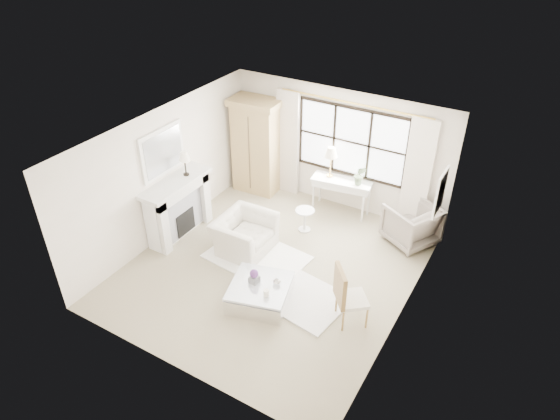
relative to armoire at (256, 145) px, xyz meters
The scene contains 32 objects.
floor 3.22m from the armoire, 51.75° to the right, with size 5.50×5.50×0.00m, color tan.
ceiling 3.39m from the armoire, 51.75° to the right, with size 5.50×5.50×0.00m, color white.
wall_back 1.92m from the armoire, 11.66° to the left, with size 5.00×5.00×0.00m, color silver.
wall_front 5.45m from the armoire, 69.97° to the right, with size 5.00×5.00×0.00m, color white.
wall_left 2.46m from the armoire, 105.04° to the right, with size 5.50×5.50×0.00m, color white.
wall_right 4.97m from the armoire, 28.45° to the right, with size 5.50×5.50×0.00m, color beige.
window_pane 2.24m from the armoire, ahead, with size 2.40×0.02×1.50m, color white.
window_frame 2.24m from the armoire, ahead, with size 2.50×0.04×1.50m, color black, non-canonical shape.
curtain_rod 2.56m from the armoire, ahead, with size 0.04×0.04×3.30m, color gold.
curtain_left 0.73m from the armoire, 23.20° to the left, with size 0.55×0.10×2.47m, color beige.
curtain_right 3.68m from the armoire, ahead, with size 0.55×0.10×2.47m, color white.
fireplace 2.45m from the armoire, 99.81° to the right, with size 0.58×1.66×1.26m.
mirror_frame 2.54m from the armoire, 104.36° to the right, with size 0.05×1.15×0.95m, color white.
mirror_glass 2.53m from the armoire, 103.67° to the right, with size 0.02×1.00×0.80m, color #B9BDC5.
art_frame 4.40m from the armoire, ahead, with size 0.04×0.62×0.82m, color white.
art_canvas 4.38m from the armoire, ahead, with size 0.01×0.52×0.72m, color beige.
mantel_lamp 2.15m from the armoire, 99.33° to the right, with size 0.22×0.22×0.51m.
armoire is the anchor object (origin of this frame).
console_table 2.26m from the armoire, ahead, with size 1.35×0.62×0.80m.
console_lamp 1.84m from the armoire, ahead, with size 0.28×0.28×0.69m.
orchid_plant 2.53m from the armoire, ahead, with size 0.25×0.20×0.45m, color #556B47.
side_table 2.19m from the armoire, 28.15° to the right, with size 0.40×0.40×0.51m.
rug_left 2.90m from the armoire, 57.56° to the right, with size 1.84×1.30×0.03m, color white.
rug_right 4.08m from the armoire, 46.04° to the right, with size 1.55×1.16×0.03m, color white.
club_armchair 2.52m from the armoire, 63.32° to the right, with size 1.12×0.98×0.73m, color beige.
wingback_chair 3.90m from the armoire, ahead, with size 0.90×0.93×0.84m, color gray.
french_chair 4.74m from the armoire, 38.17° to the right, with size 0.68×0.68×1.08m.
coffee_table 4.02m from the armoire, 56.63° to the right, with size 1.23×1.23×0.38m.
planter_box 3.89m from the armoire, 58.04° to the right, with size 0.15×0.15×0.12m, color slate.
planter_flowers 3.87m from the armoire, 58.04° to the right, with size 0.15×0.15×0.15m, color #5D2F76.
pillar_candle 4.24m from the armoire, 55.22° to the right, with size 0.10×0.10×0.12m, color white.
coffee_vase 3.97m from the armoire, 52.30° to the right, with size 0.14×0.14×0.15m, color white.
Camera 1 is at (3.86, -6.29, 6.13)m, focal length 32.00 mm.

